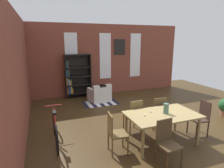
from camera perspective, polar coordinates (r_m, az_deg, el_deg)
ground_plane at (r=5.67m, az=13.09°, el=-13.86°), size 11.50×11.50×0.00m
back_wall_brick at (r=9.17m, az=-2.13°, el=7.25°), size 7.75×0.12×3.25m
left_wall_brick at (r=4.29m, az=-27.23°, el=-0.63°), size 0.12×9.85×3.25m
window_pane_0 at (r=8.71m, az=-11.94°, el=7.76°), size 0.55×0.02×2.11m
window_pane_1 at (r=9.09m, az=-2.00°, el=8.23°), size 0.55×0.02×2.11m
window_pane_2 at (r=9.71m, az=6.93°, el=8.44°), size 0.55×0.02×2.11m
dining_table at (r=4.91m, az=14.67°, el=-9.48°), size 1.73×1.04×0.77m
vase_on_table at (r=4.89m, az=15.76°, el=-7.01°), size 0.13×0.13×0.25m
tealight_candle_0 at (r=4.90m, az=11.41°, el=-8.07°), size 0.04×0.04×0.03m
tealight_candle_1 at (r=4.66m, az=9.74°, el=-9.10°), size 0.04×0.04×0.03m
dining_chair_far_right at (r=5.74m, az=13.42°, el=-7.94°), size 0.43×0.43×0.95m
dining_chair_head_left at (r=4.43m, az=0.86°, el=-14.04°), size 0.44×0.44×0.95m
dining_chair_far_left at (r=5.37m, az=6.53°, el=-9.14°), size 0.44×0.44×0.95m
dining_chair_head_right at (r=5.74m, az=24.89°, el=-8.85°), size 0.43×0.43×0.95m
dining_chair_near_left at (r=4.23m, az=16.02°, el=-16.02°), size 0.42×0.42×0.95m
bookshelf_tall at (r=8.67m, az=-10.61°, el=2.15°), size 1.14×0.32×1.93m
armchair_white at (r=8.13m, az=-3.71°, el=-3.16°), size 0.91×0.91×0.75m
bicycle_second at (r=5.14m, az=-16.52°, el=-12.65°), size 0.44×1.74×0.90m
striped_rug at (r=7.92m, az=-3.41°, el=-5.66°), size 1.43×0.85×0.01m
framed_picture at (r=9.32m, az=2.27°, el=10.94°), size 0.56×0.03×0.72m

